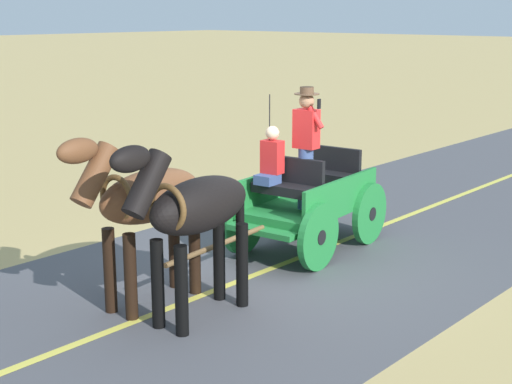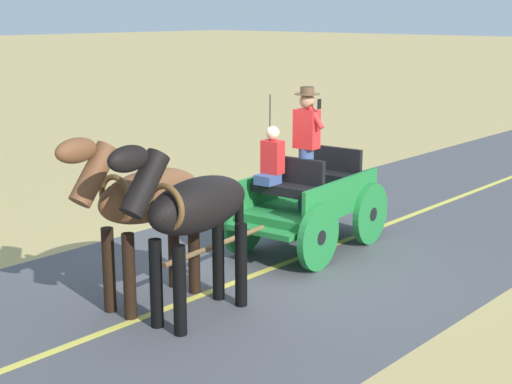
{
  "view_description": "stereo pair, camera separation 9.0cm",
  "coord_description": "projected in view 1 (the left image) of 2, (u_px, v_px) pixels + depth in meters",
  "views": [
    {
      "loc": [
        -6.48,
        7.85,
        3.54
      ],
      "look_at": [
        0.21,
        0.21,
        1.1
      ],
      "focal_mm": 52.93,
      "sensor_mm": 36.0,
      "label": 1
    },
    {
      "loc": [
        -6.55,
        7.79,
        3.54
      ],
      "look_at": [
        0.21,
        0.21,
        1.1
      ],
      "focal_mm": 52.93,
      "sensor_mm": 36.0,
      "label": 2
    }
  ],
  "objects": [
    {
      "name": "horse_near_side",
      "position": [
        194.0,
        211.0,
        8.6
      ],
      "size": [
        0.67,
        2.14,
        2.21
      ],
      "color": "black",
      "rests_on": "ground"
    },
    {
      "name": "road_centre_stripe",
      "position": [
        277.0,
        266.0,
        10.72
      ],
      "size": [
        0.12,
        160.0,
        0.0
      ],
      "primitive_type": "cube",
      "color": "#DBCC4C",
      "rests_on": "road_surface"
    },
    {
      "name": "ground_plane",
      "position": [
        277.0,
        267.0,
        10.72
      ],
      "size": [
        200.0,
        200.0,
        0.0
      ],
      "primitive_type": "plane",
      "color": "tan"
    },
    {
      "name": "road_surface",
      "position": [
        277.0,
        267.0,
        10.72
      ],
      "size": [
        5.69,
        160.0,
        0.01
      ],
      "primitive_type": "cube",
      "color": "#4C4C51",
      "rests_on": "ground"
    },
    {
      "name": "horse_drawn_carriage",
      "position": [
        305.0,
        197.0,
        11.33
      ],
      "size": [
        1.64,
        4.52,
        2.5
      ],
      "color": "#1E7233",
      "rests_on": "ground"
    },
    {
      "name": "horse_off_side",
      "position": [
        145.0,
        201.0,
        9.03
      ],
      "size": [
        0.63,
        2.13,
        2.21
      ],
      "color": "brown",
      "rests_on": "ground"
    }
  ]
}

